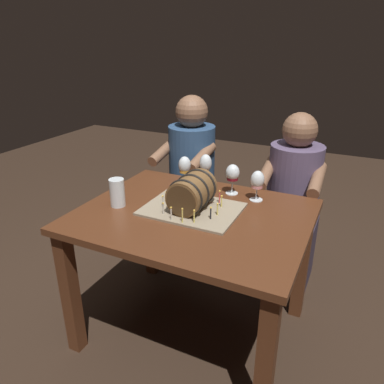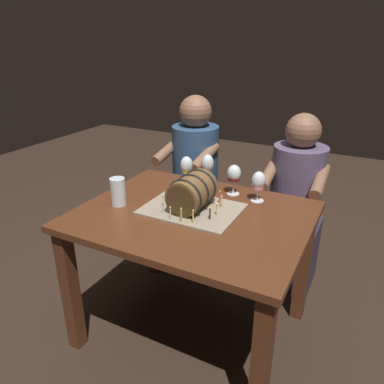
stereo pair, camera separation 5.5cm
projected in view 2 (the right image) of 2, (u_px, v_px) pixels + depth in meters
The scene contains 10 objects.
ground_plane at pixel (193, 328), 2.13m from camera, with size 8.00×8.00×0.00m, color #332319.
dining_table at pixel (193, 234), 1.89m from camera, with size 1.13×0.90×0.74m.
barrel_cake at pixel (192, 195), 1.84m from camera, with size 0.47×0.36×0.20m.
wine_glass_rose at pixel (258, 182), 1.93m from camera, with size 0.07×0.07×0.17m.
wine_glass_red at pixel (234, 174), 2.02m from camera, with size 0.08×0.08×0.17m.
wine_glass_amber at pixel (186, 166), 2.13m from camera, with size 0.07×0.07×0.18m.
wine_glass_empty at pixel (208, 164), 2.15m from camera, with size 0.07×0.07×0.19m.
beer_pint at pixel (118, 193), 1.91m from camera, with size 0.08×0.08×0.15m.
person_seated_left at pixel (195, 187), 2.66m from camera, with size 0.37×0.46×1.21m.
person_seated_right at pixel (294, 211), 2.36m from camera, with size 0.37×0.46×1.15m.
Camera 2 is at (0.76, -1.47, 1.56)m, focal length 34.43 mm.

